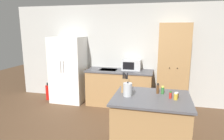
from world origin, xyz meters
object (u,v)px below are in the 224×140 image
Objects in this scene: spice_bottle_amber_oil at (158,89)px; fire_extinguisher at (48,92)px; spice_bottle_tall_dark at (177,95)px; pantry_cabinet at (173,68)px; knife_block at (125,85)px; microwave at (132,65)px; spice_bottle_pale_salt at (176,96)px; refrigerator at (69,69)px; kettle at (128,90)px; spice_bottle_green_herb at (163,90)px; spice_bottle_short_red at (170,95)px.

spice_bottle_amber_oil reaches higher than fire_extinguisher.
spice_bottle_tall_dark is 3.81m from fire_extinguisher.
pantry_cabinet is 1.99m from knife_block.
microwave is 1.38× the size of knife_block.
microwave reaches higher than spice_bottle_amber_oil.
spice_bottle_pale_salt is (-0.04, -1.97, -0.07)m from pantry_cabinet.
fire_extinguisher is (-0.62, -0.09, -0.67)m from refrigerator.
refrigerator is at bearing -174.87° from microwave.
kettle is at bearing -171.55° from spice_bottle_tall_dark.
microwave is 4.18× the size of spice_bottle_pale_salt.
spice_bottle_green_herb is at bearing 147.88° from spice_bottle_tall_dark.
spice_bottle_amber_oil is at bearing -68.98° from microwave.
spice_bottle_pale_salt is 0.23× the size of fire_extinguisher.
microwave is at bearing 115.26° from spice_bottle_pale_salt.
spice_bottle_short_red is at bearing -59.30° from spice_bottle_green_herb.
spice_bottle_pale_salt reaches higher than fire_extinguisher.
knife_block reaches higher than kettle.
knife_block is at bearing -172.29° from spice_bottle_amber_oil.
microwave reaches higher than spice_bottle_short_red.
microwave is at bearing 113.22° from spice_bottle_green_herb.
spice_bottle_short_red is 0.85× the size of spice_bottle_green_herb.
knife_block reaches higher than spice_bottle_amber_oil.
spice_bottle_amber_oil reaches higher than spice_bottle_short_red.
microwave is 1.95m from spice_bottle_amber_oil.
spice_bottle_short_red is at bearing -44.00° from spice_bottle_amber_oil.
fire_extinguisher is at bearing 151.14° from spice_bottle_pale_salt.
microwave is at bearing 111.02° from spice_bottle_amber_oil.
refrigerator is at bearing 135.67° from kettle.
spice_bottle_amber_oil is (-0.31, -1.74, -0.04)m from pantry_cabinet.
spice_bottle_amber_oil is 1.31× the size of spice_bottle_green_herb.
spice_bottle_pale_salt is (0.19, -0.24, -0.01)m from spice_bottle_green_herb.
spice_bottle_green_herb is at bearing 120.70° from spice_bottle_short_red.
knife_block is at bearing -114.88° from pantry_cabinet.
refrigerator is at bearing 137.28° from knife_block.
spice_bottle_green_herb reaches higher than spice_bottle_short_red.
spice_bottle_green_herb is at bearing -66.78° from microwave.
kettle reaches higher than spice_bottle_green_herb.
kettle is at bearing -44.33° from refrigerator.
knife_block is 0.73m from spice_bottle_short_red.
spice_bottle_pale_salt is at bearing -91.25° from pantry_cabinet.
pantry_cabinet is 1.02m from microwave.
fire_extinguisher is at bearing 152.39° from spice_bottle_amber_oil.
kettle is at bearing -83.28° from microwave.
pantry_cabinet is at bearing 89.42° from spice_bottle_tall_dark.
knife_block is 1.98× the size of spice_bottle_amber_oil.
kettle is at bearing -175.46° from spice_bottle_short_red.
spice_bottle_green_herb is at bearing 24.76° from kettle.
spice_bottle_green_herb is 0.27× the size of fire_extinguisher.
spice_bottle_tall_dark is 0.64× the size of spice_bottle_green_herb.
spice_bottle_tall_dark is 0.11m from spice_bottle_pale_salt.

